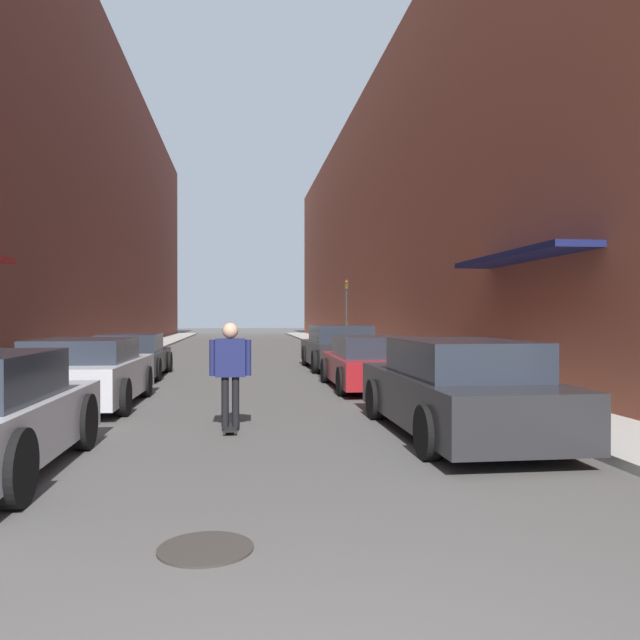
{
  "coord_description": "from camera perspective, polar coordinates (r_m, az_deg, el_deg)",
  "views": [
    {
      "loc": [
        -0.1,
        -2.08,
        1.71
      ],
      "look_at": [
        1.67,
        11.81,
        1.61
      ],
      "focal_mm": 35.0,
      "sensor_mm": 36.0,
      "label": 1
    }
  ],
  "objects": [
    {
      "name": "parked_car_left_2",
      "position": [
        18.18,
        -16.87,
        -3.19
      ],
      "size": [
        1.9,
        4.29,
        1.2
      ],
      "color": "black",
      "rests_on": "ground"
    },
    {
      "name": "parked_car_right_2",
      "position": [
        19.9,
        1.78,
        -2.58
      ],
      "size": [
        2.06,
        4.61,
        1.41
      ],
      "color": "#232326",
      "rests_on": "ground"
    },
    {
      "name": "manhole_cover",
      "position": [
        4.91,
        -10.43,
        -19.87
      ],
      "size": [
        0.7,
        0.7,
        0.02
      ],
      "color": "#332D28",
      "rests_on": "ground"
    },
    {
      "name": "curb_strip_left",
      "position": [
        30.79,
        -16.4,
        -2.7
      ],
      "size": [
        1.8,
        56.55,
        0.12
      ],
      "color": "#A3A099",
      "rests_on": "ground"
    },
    {
      "name": "parked_car_left_1",
      "position": [
        12.53,
        -20.66,
        -4.58
      ],
      "size": [
        2.02,
        4.13,
        1.28
      ],
      "color": "#B7B7BC",
      "rests_on": "ground"
    },
    {
      "name": "skateboarder",
      "position": [
        9.3,
        -8.2,
        -4.08
      ],
      "size": [
        0.61,
        0.78,
        1.61
      ],
      "color": "black",
      "rests_on": "ground"
    },
    {
      "name": "building_row_left",
      "position": [
        31.85,
        -21.68,
        10.66
      ],
      "size": [
        4.9,
        56.55,
        14.8
      ],
      "color": "brown",
      "rests_on": "ground"
    },
    {
      "name": "curb_strip_right",
      "position": [
        30.82,
        2.24,
        -2.68
      ],
      "size": [
        1.8,
        56.55,
        0.12
      ],
      "color": "#A3A099",
      "rests_on": "ground"
    },
    {
      "name": "building_row_right",
      "position": [
        31.73,
        7.48,
        8.88
      ],
      "size": [
        4.9,
        56.55,
        12.8
      ],
      "color": "brown",
      "rests_on": "ground"
    },
    {
      "name": "parked_car_right_0",
      "position": [
        9.14,
        12.43,
        -6.2
      ],
      "size": [
        1.92,
        4.76,
        1.37
      ],
      "color": "#232326",
      "rests_on": "ground"
    },
    {
      "name": "traffic_light",
      "position": [
        29.61,
        2.42,
        1.29
      ],
      "size": [
        0.16,
        0.22,
        3.3
      ],
      "color": "#2D2D2D",
      "rests_on": "curb_strip_right"
    },
    {
      "name": "parked_car_right_1",
      "position": [
        14.69,
        4.8,
        -3.94
      ],
      "size": [
        2.03,
        4.27,
        1.24
      ],
      "color": "maroon",
      "rests_on": "ground"
    },
    {
      "name": "ground",
      "position": [
        24.76,
        -7.03,
        -3.57
      ],
      "size": [
        124.41,
        124.41,
        0.0
      ],
      "primitive_type": "plane",
      "color": "#4C4947"
    }
  ]
}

